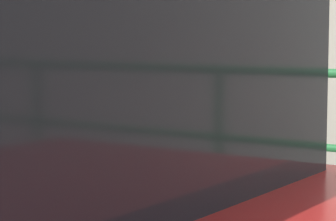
{
  "coord_description": "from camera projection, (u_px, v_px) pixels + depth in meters",
  "views": [
    {
      "loc": [
        1.59,
        -2.59,
        1.52
      ],
      "look_at": [
        -0.19,
        0.19,
        1.19
      ],
      "focal_mm": 81.36,
      "sensor_mm": 36.0,
      "label": 1
    }
  ],
  "objects": [
    {
      "name": "parking_meter",
      "position": [
        268.0,
        89.0,
        3.16
      ],
      "size": [
        0.17,
        0.18,
        1.57
      ],
      "rotation": [
        0.0,
        0.0,
        3.24
      ],
      "color": "slate",
      "rests_on": "sidewalk_curb"
    },
    {
      "name": "pedestrian_at_meter",
      "position": [
        171.0,
        118.0,
        3.6
      ],
      "size": [
        0.65,
        0.4,
        1.7
      ],
      "rotation": [
        0.0,
        0.0,
        -0.12
      ],
      "color": "#1E233F",
      "rests_on": "sidewalk_curb"
    }
  ]
}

